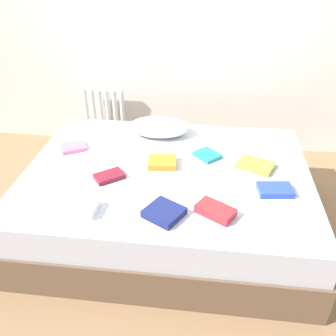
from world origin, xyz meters
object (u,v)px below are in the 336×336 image
at_px(radiator, 105,112).
at_px(textbook_red, 215,211).
at_px(textbook_maroon, 109,176).
at_px(textbook_teal, 207,155).
at_px(textbook_navy, 164,212).
at_px(textbook_orange, 162,162).
at_px(textbook_pink, 73,147).
at_px(bed, 167,198).
at_px(pillow, 159,127).
at_px(textbook_white, 82,208).
at_px(textbook_lime, 256,165).
at_px(textbook_blue, 275,190).

xyz_separation_m(radiator, textbook_red, (1.13, -1.64, 0.16)).
relative_size(textbook_maroon, textbook_teal, 1.12).
relative_size(textbook_maroon, textbook_navy, 0.96).
distance_m(radiator, textbook_orange, 1.38).
distance_m(textbook_orange, textbook_pink, 0.72).
height_order(bed, pillow, pillow).
height_order(textbook_maroon, textbook_orange, textbook_orange).
relative_size(textbook_orange, textbook_navy, 0.98).
height_order(bed, textbook_orange, textbook_orange).
bearing_deg(textbook_orange, textbook_teal, 21.38).
bearing_deg(radiator, textbook_pink, -87.64).
distance_m(textbook_teal, textbook_red, 0.65).
relative_size(bed, textbook_orange, 10.27).
relative_size(bed, textbook_white, 11.02).
height_order(textbook_orange, textbook_pink, textbook_orange).
bearing_deg(textbook_navy, textbook_lime, 76.02).
xyz_separation_m(textbook_teal, textbook_pink, (-1.02, -0.01, 0.00)).
xyz_separation_m(textbook_maroon, textbook_pink, (-0.38, 0.35, -0.00)).
bearing_deg(bed, textbook_pink, 164.93).
height_order(radiator, textbook_orange, radiator).
distance_m(textbook_orange, textbook_teal, 0.35).
bearing_deg(textbook_navy, radiator, 146.01).
xyz_separation_m(textbook_teal, textbook_lime, (0.34, -0.10, 0.00)).
xyz_separation_m(textbook_maroon, textbook_lime, (0.98, 0.26, 0.00)).
height_order(textbook_maroon, textbook_pink, textbook_maroon).
xyz_separation_m(textbook_orange, textbook_teal, (0.31, 0.15, -0.01)).
bearing_deg(radiator, textbook_lime, -38.01).
relative_size(textbook_white, textbook_red, 0.83).
relative_size(radiator, pillow, 1.05).
height_order(bed, textbook_pink, textbook_pink).
height_order(radiator, textbook_maroon, radiator).
bearing_deg(textbook_white, textbook_teal, 49.83).
bearing_deg(textbook_orange, radiator, 118.58).
relative_size(textbook_maroon, textbook_lime, 0.79).
bearing_deg(pillow, textbook_lime, -29.10).
bearing_deg(radiator, textbook_red, -55.55).
distance_m(bed, textbook_blue, 0.78).
distance_m(radiator, textbook_teal, 1.46).
distance_m(pillow, textbook_lime, 0.86).
distance_m(radiator, textbook_lime, 1.78).
relative_size(textbook_blue, textbook_lime, 0.89).
relative_size(textbook_navy, textbook_red, 0.91).
distance_m(bed, textbook_orange, 0.28).
bearing_deg(textbook_red, textbook_pink, -179.66).
distance_m(textbook_orange, textbook_navy, 0.55).
distance_m(textbook_navy, textbook_lime, 0.82).
bearing_deg(radiator, bed, -56.67).
relative_size(textbook_teal, textbook_pink, 0.94).
height_order(textbook_navy, textbook_pink, textbook_navy).
xyz_separation_m(pillow, textbook_lime, (0.75, -0.42, -0.05)).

